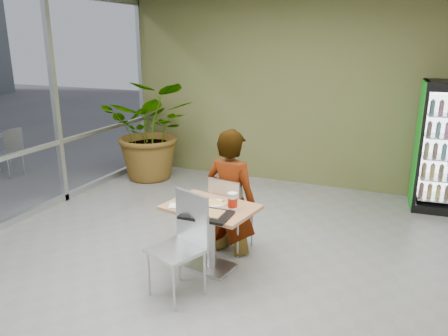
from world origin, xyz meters
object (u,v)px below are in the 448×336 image
(seated_woman, at_px, (231,204))
(cafeteria_tray, at_px, (207,215))
(chair_far, at_px, (228,209))
(chair_near, at_px, (184,236))
(dining_table, at_px, (211,224))
(potted_plant, at_px, (152,130))
(soda_cup, at_px, (233,202))

(seated_woman, relative_size, cafeteria_tray, 3.69)
(chair_far, height_order, chair_near, chair_near)
(dining_table, xyz_separation_m, chair_far, (0.02, 0.46, 0.01))
(dining_table, distance_m, potted_plant, 3.58)
(chair_near, distance_m, cafeteria_tray, 0.32)
(soda_cup, bearing_deg, potted_plant, 134.79)
(seated_woman, bearing_deg, cafeteria_tray, 102.29)
(chair_far, distance_m, seated_woman, 0.07)
(chair_far, distance_m, soda_cup, 0.60)
(chair_far, bearing_deg, soda_cup, 125.94)
(dining_table, relative_size, soda_cup, 5.65)
(dining_table, xyz_separation_m, chair_near, (-0.05, -0.52, 0.07))
(chair_far, xyz_separation_m, soda_cup, (0.24, -0.47, 0.29))
(dining_table, height_order, potted_plant, potted_plant)
(dining_table, distance_m, cafeteria_tray, 0.37)
(chair_far, xyz_separation_m, cafeteria_tray, (0.06, -0.73, 0.22))
(seated_woman, height_order, cafeteria_tray, seated_woman)
(soda_cup, bearing_deg, cafeteria_tray, -123.85)
(chair_far, height_order, cafeteria_tray, chair_far)
(chair_near, distance_m, potted_plant, 3.94)
(seated_woman, xyz_separation_m, cafeteria_tray, (0.05, -0.78, 0.16))
(dining_table, relative_size, chair_far, 1.12)
(dining_table, bearing_deg, chair_far, 88.00)
(chair_far, distance_m, chair_near, 0.98)
(dining_table, height_order, soda_cup, soda_cup)
(chair_far, height_order, seated_woman, seated_woman)
(dining_table, relative_size, chair_near, 1.01)
(seated_woman, xyz_separation_m, soda_cup, (0.23, -0.52, 0.24))
(dining_table, xyz_separation_m, seated_woman, (0.03, 0.50, 0.07))
(dining_table, relative_size, potted_plant, 0.58)
(seated_woman, height_order, potted_plant, potted_plant)
(chair_far, relative_size, potted_plant, 0.52)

